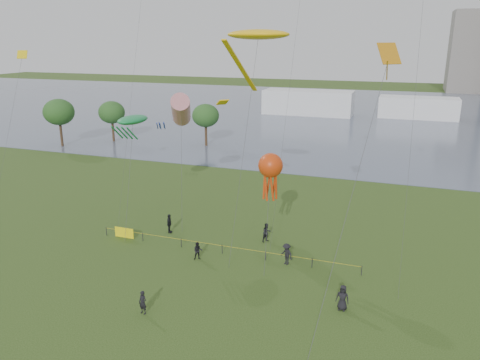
% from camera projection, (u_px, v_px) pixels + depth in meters
% --- Properties ---
extents(ground_plane, '(400.00, 400.00, 0.00)m').
position_uv_depth(ground_plane, '(185.00, 350.00, 28.41)').
color(ground_plane, '#243B12').
extents(lake, '(400.00, 120.00, 0.08)m').
position_uv_depth(lake, '(358.00, 114.00, 118.65)').
color(lake, slate).
rests_on(lake, ground_plane).
extents(building_low, '(16.00, 18.00, 28.00)m').
position_uv_depth(building_low, '(474.00, 52.00, 165.75)').
color(building_low, slate).
rests_on(building_low, ground_plane).
extents(pavilion_left, '(22.00, 8.00, 6.00)m').
position_uv_depth(pavilion_left, '(308.00, 102.00, 117.12)').
color(pavilion_left, white).
rests_on(pavilion_left, ground_plane).
extents(pavilion_right, '(18.00, 7.00, 5.00)m').
position_uv_depth(pavilion_right, '(418.00, 108.00, 111.65)').
color(pavilion_right, white).
rests_on(pavilion_right, ground_plane).
extents(trees, '(28.95, 13.80, 8.31)m').
position_uv_depth(trees, '(117.00, 113.00, 82.35)').
color(trees, '#3A291A').
rests_on(trees, ground_plane).
extents(fence, '(24.07, 0.07, 1.05)m').
position_uv_depth(fence, '(160.00, 238.00, 43.10)').
color(fence, black).
rests_on(fence, ground_plane).
extents(spectator_a, '(0.96, 0.88, 1.59)m').
position_uv_depth(spectator_a, '(198.00, 251.00, 39.97)').
color(spectator_a, black).
rests_on(spectator_a, ground_plane).
extents(spectator_b, '(1.39, 1.18, 1.86)m').
position_uv_depth(spectator_b, '(287.00, 254.00, 39.07)').
color(spectator_b, black).
rests_on(spectator_b, ground_plane).
extents(spectator_c, '(0.69, 1.19, 1.91)m').
position_uv_depth(spectator_c, '(169.00, 224.00, 45.48)').
color(spectator_c, black).
rests_on(spectator_c, ground_plane).
extents(spectator_d, '(0.97, 0.68, 1.86)m').
position_uv_depth(spectator_d, '(343.00, 298.00, 32.46)').
color(spectator_d, black).
rests_on(spectator_d, ground_plane).
extents(spectator_f, '(0.68, 0.50, 1.69)m').
position_uv_depth(spectator_f, '(143.00, 303.00, 32.02)').
color(spectator_f, black).
rests_on(spectator_f, ground_plane).
extents(spectator_g, '(1.08, 1.12, 1.81)m').
position_uv_depth(spectator_g, '(267.00, 233.00, 43.47)').
color(spectator_g, black).
rests_on(spectator_g, ground_plane).
extents(kite_stingray, '(5.23, 10.11, 18.93)m').
position_uv_depth(kite_stingray, '(258.00, 35.00, 37.79)').
color(kite_stingray, '#3F3F42').
extents(kite_windsock, '(5.36, 9.19, 12.97)m').
position_uv_depth(kite_windsock, '(181.00, 110.00, 49.55)').
color(kite_windsock, '#3F3F42').
extents(kite_creature, '(2.39, 6.73, 11.07)m').
position_uv_depth(kite_creature, '(133.00, 120.00, 45.32)').
color(kite_creature, '#3F3F42').
extents(kite_octopus, '(2.03, 4.30, 9.29)m').
position_uv_depth(kite_octopus, '(271.00, 167.00, 38.18)').
color(kite_octopus, '#3F3F42').
extents(kite_delta, '(3.29, 16.74, 17.95)m').
position_uv_depth(kite_delta, '(385.00, 69.00, 29.48)').
color(kite_delta, '#3F3F42').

